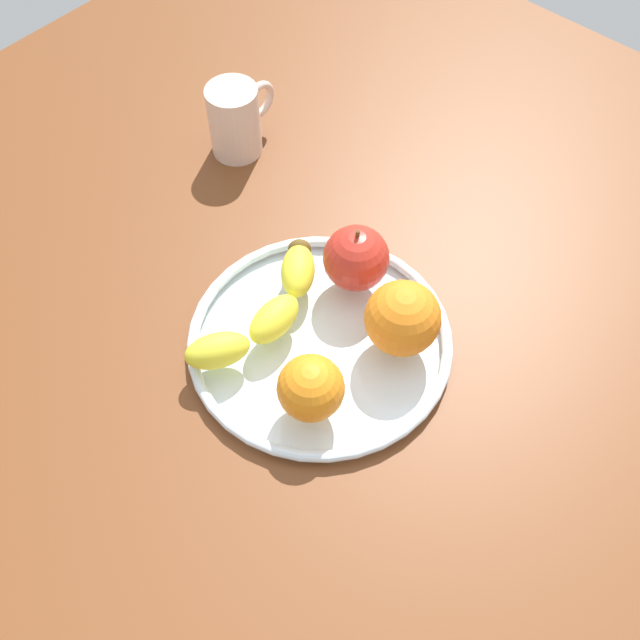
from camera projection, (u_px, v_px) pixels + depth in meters
ground_plane at (320, 355)px, 83.94cm from camera, size 137.27×137.27×4.00cm
fruit_bowl at (320, 340)px, 81.53cm from camera, size 28.38×28.38×1.80cm
banana at (266, 309)px, 80.47cm from camera, size 20.89×8.14×3.71cm
apple at (356, 258)px, 82.12cm from camera, size 7.26×7.26×8.06cm
orange_center at (311, 388)px, 73.42cm from camera, size 6.68×6.68×6.68cm
orange_back_right at (403, 318)px, 77.29cm from camera, size 7.91×7.91×7.91cm
ambient_mug at (236, 119)px, 95.58cm from camera, size 10.29×6.51×9.45cm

